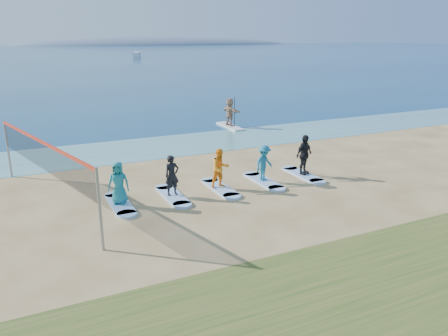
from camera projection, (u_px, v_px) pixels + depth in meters
name	position (u px, v px, depth m)	size (l,w,h in m)	color
ground	(262.00, 211.00, 15.44)	(600.00, 600.00, 0.00)	tan
shallow_water	(167.00, 146.00, 24.49)	(600.00, 600.00, 0.00)	teal
ocean	(31.00, 53.00, 153.40)	(600.00, 600.00, 0.00)	navy
island_ridge	(164.00, 44.00, 313.55)	(220.00, 56.00, 18.00)	slate
volleyball_net	(42.00, 155.00, 15.33)	(2.38, 8.79, 2.50)	gray
paddleboard	(230.00, 126.00, 29.53)	(0.70, 3.00, 0.12)	silver
paddleboarder	(230.00, 112.00, 29.25)	(1.71, 0.55, 1.85)	tan
boat_offshore_b	(137.00, 58.00, 124.43)	(1.71, 6.69, 1.51)	silver
surfboard_0	(120.00, 204.00, 15.91)	(0.70, 2.20, 0.09)	#99C0EE
student_0	(119.00, 183.00, 15.67)	(0.76, 0.50, 1.56)	teal
surfboard_1	(173.00, 196.00, 16.75)	(0.70, 2.20, 0.09)	#99C0EE
student_1	(172.00, 175.00, 16.51)	(0.57, 0.37, 1.56)	black
surfboard_2	(220.00, 188.00, 17.59)	(0.70, 2.20, 0.09)	#99C0EE
student_2	(220.00, 168.00, 17.35)	(0.77, 0.60, 1.59)	orange
surfboard_3	(264.00, 181.00, 18.43)	(0.70, 2.20, 0.09)	#99C0EE
student_3	(264.00, 163.00, 18.20)	(0.98, 0.56, 1.51)	#1C6A89
surfboard_4	(303.00, 175.00, 19.27)	(0.70, 2.20, 0.09)	#99C0EE
student_4	(304.00, 155.00, 19.00)	(1.03, 0.43, 1.76)	black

